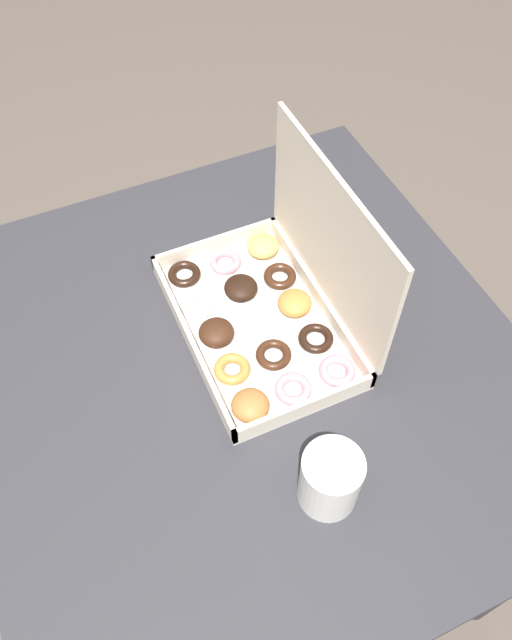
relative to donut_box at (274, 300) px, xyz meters
The scene contains 4 objects.
ground_plane 0.84m from the donut_box, 53.63° to the right, with size 8.00×8.00×0.00m, color #564C44.
dining_table 0.20m from the donut_box, 53.63° to the right, with size 0.98×0.92×0.78m.
donut_box is the anchor object (origin of this frame).
coffee_mug 0.33m from the donut_box, 11.23° to the right, with size 0.09×0.09×0.11m.
Camera 1 is at (0.52, -0.22, 1.67)m, focal length 35.00 mm.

